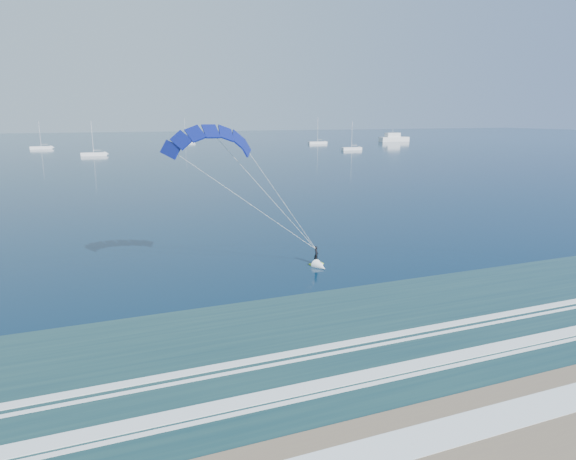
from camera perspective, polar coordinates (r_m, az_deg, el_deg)
The scene contains 8 objects.
ground at distance 24.59m, azimuth 9.96°, elevation -22.50°, with size 900.00×900.00×0.00m, color #07233E.
kitesurfer_rig at distance 43.81m, azimuth -2.29°, elevation 3.88°, with size 16.69×6.67×14.43m.
motor_yacht at distance 289.91m, azimuth 11.66°, elevation 9.96°, with size 16.93×4.52×6.74m.
sailboat_2 at distance 243.83m, azimuth -25.73°, elevation 8.25°, with size 8.70×2.40×11.73m.
sailboat_3 at distance 195.81m, azimuth -20.79°, elevation 7.90°, with size 8.68×2.40×12.05m.
sailboat_4 at distance 274.70m, azimuth -11.32°, elevation 9.60°, with size 9.53×2.40×12.85m.
sailboat_5 at distance 260.46m, azimuth 3.30°, elevation 9.67°, with size 9.73×2.40×13.14m.
sailboat_6 at distance 215.37m, azimuth 7.08°, elevation 8.98°, with size 8.62×2.40×11.70m.
Camera 1 is at (-11.05, -16.86, 14.08)m, focal length 32.00 mm.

